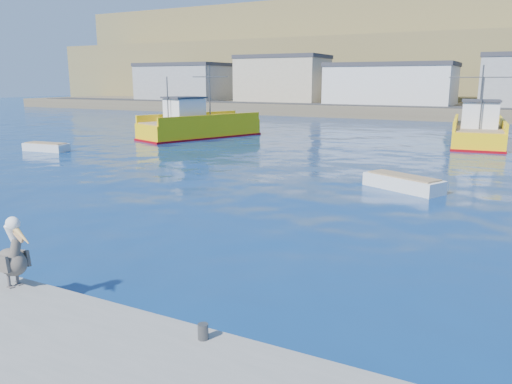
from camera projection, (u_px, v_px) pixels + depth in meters
ground at (181, 274)px, 13.64m from camera, size 260.00×260.00×0.00m
dock_bollards at (106, 305)px, 10.29m from camera, size 36.20×0.20×0.30m
far_shore at (486, 62)px, 105.90m from camera, size 200.00×81.00×24.00m
trawler_yellow_a at (198, 126)px, 45.61m from camera, size 7.64×12.15×6.55m
trawler_yellow_b at (478, 132)px, 40.77m from camera, size 5.21×11.32×6.48m
skiff_left at (46, 148)px, 37.19m from camera, size 3.62×1.57×0.76m
skiff_mid at (403, 184)px, 24.09m from camera, size 4.12×2.94×0.85m
pelican at (12, 257)px, 11.43m from camera, size 1.39×0.67×1.70m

